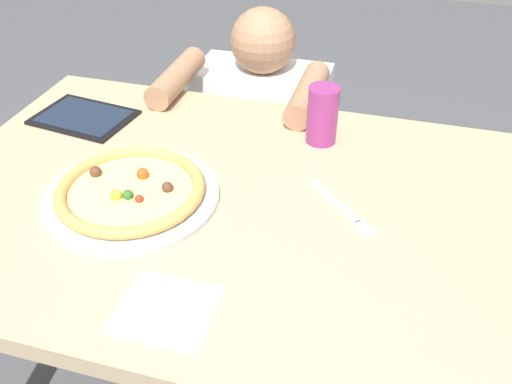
# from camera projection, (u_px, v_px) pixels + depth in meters

# --- Properties ---
(dining_table) EXTENTS (1.26, 0.88, 0.75)m
(dining_table) POSITION_uv_depth(u_px,v_px,m) (225.00, 236.00, 1.23)
(dining_table) COLOR tan
(dining_table) RESTS_ON ground
(pizza_near) EXTENTS (0.36, 0.36, 0.04)m
(pizza_near) POSITION_uv_depth(u_px,v_px,m) (131.00, 192.00, 1.15)
(pizza_near) COLOR #B7B7BC
(pizza_near) RESTS_ON dining_table
(drink_cup_colored) EXTENTS (0.07, 0.07, 0.14)m
(drink_cup_colored) POSITION_uv_depth(u_px,v_px,m) (322.00, 115.00, 1.30)
(drink_cup_colored) COLOR #8C2D72
(drink_cup_colored) RESTS_ON dining_table
(paper_napkin) EXTENTS (0.16, 0.15, 0.00)m
(paper_napkin) POSITION_uv_depth(u_px,v_px,m) (166.00, 309.00, 0.91)
(paper_napkin) COLOR white
(paper_napkin) RESTS_ON dining_table
(fork) EXTENTS (0.16, 0.16, 0.00)m
(fork) POSITION_uv_depth(u_px,v_px,m) (344.00, 209.00, 1.12)
(fork) COLOR silver
(fork) RESTS_ON dining_table
(tablet) EXTENTS (0.26, 0.20, 0.01)m
(tablet) POSITION_uv_depth(u_px,v_px,m) (84.00, 117.00, 1.43)
(tablet) COLOR black
(tablet) RESTS_ON dining_table
(diner_seated) EXTENTS (0.44, 0.54, 0.92)m
(diner_seated) POSITION_uv_depth(u_px,v_px,m) (261.00, 159.00, 1.90)
(diner_seated) COLOR #333847
(diner_seated) RESTS_ON ground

